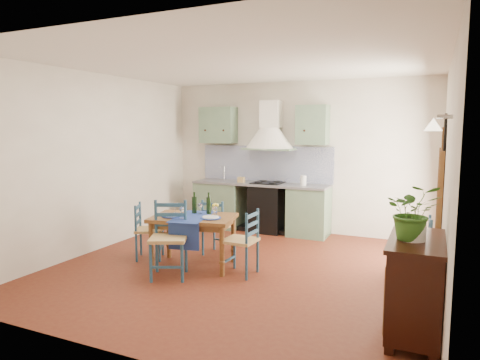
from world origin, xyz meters
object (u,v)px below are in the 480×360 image
Objects in this scene: dining_table at (193,222)px; potted_plant at (413,212)px; chair_near at (169,238)px; sideboard at (415,283)px.

potted_plant is at bearing -18.47° from dining_table.
potted_plant is at bearing -9.14° from chair_near.
dining_table is 0.51m from chair_near.
dining_table is 1.20× the size of sideboard.
chair_near is at bearing 170.86° from potted_plant.
chair_near is 3.07m from potted_plant.
potted_plant reaches higher than chair_near.
dining_table is at bearing 79.83° from chair_near.
sideboard is (2.92, -0.90, -0.13)m from dining_table.
potted_plant reaches higher than sideboard.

